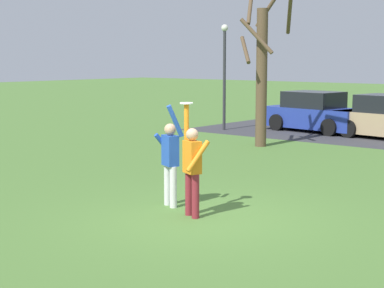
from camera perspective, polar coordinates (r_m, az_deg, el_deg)
name	(u,v)px	position (r m, az deg, el deg)	size (l,w,h in m)	color
ground_plane	(204,218)	(11.51, 1.10, -6.80)	(120.00, 120.00, 0.00)	#4C7533
person_catcher	(192,164)	(11.42, 0.01, -1.88)	(0.58, 0.49, 2.08)	maroon
person_defender	(170,157)	(12.23, -2.00, -1.24)	(0.63, 0.58, 2.04)	silver
frisbee_disc	(186,103)	(11.48, -0.51, 3.76)	(0.24, 0.24, 0.02)	white
parked_car_blue	(315,113)	(25.48, 11.23, 2.78)	(4.30, 2.44, 1.59)	#233893
bare_tree_tall	(262,68)	(20.70, 6.45, 6.94)	(2.14, 2.14, 5.44)	brown
lamppost_by_lot	(224,66)	(25.42, 2.99, 7.10)	(0.28, 0.28, 4.26)	#2D2D33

